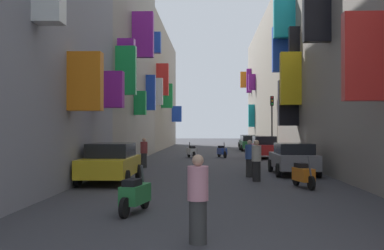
{
  "coord_description": "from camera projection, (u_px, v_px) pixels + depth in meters",
  "views": [
    {
      "loc": [
        -0.16,
        -3.04,
        2.05
      ],
      "look_at": [
        -1.4,
        27.4,
        2.34
      ],
      "focal_mm": 42.78,
      "sensor_mm": 36.0,
      "label": 1
    }
  ],
  "objects": [
    {
      "name": "ground_plane",
      "position": [
        213.0,
        158.0,
        32.99
      ],
      "size": [
        140.0,
        140.0,
        0.0
      ],
      "primitive_type": "plane",
      "color": "#38383D"
    },
    {
      "name": "building_left_mid_a",
      "position": [
        66.0,
        18.0,
        24.65
      ],
      "size": [
        7.04,
        3.88,
        16.14
      ],
      "color": "gray",
      "rests_on": "ground"
    },
    {
      "name": "building_left_mid_b",
      "position": [
        103.0,
        29.0,
        33.21
      ],
      "size": [
        7.3,
        13.23,
        18.73
      ],
      "color": "gray",
      "rests_on": "ground"
    },
    {
      "name": "building_left_mid_c",
      "position": [
        141.0,
        91.0,
        51.55
      ],
      "size": [
        7.19,
        23.57,
        12.75
      ],
      "color": "#9E9384",
      "rests_on": "ground"
    },
    {
      "name": "building_right_mid_a",
      "position": [
        335.0,
        22.0,
        29.87
      ],
      "size": [
        7.29,
        9.19,
        18.25
      ],
      "color": "gray",
      "rests_on": "ground"
    },
    {
      "name": "building_right_mid_b",
      "position": [
        287.0,
        87.0,
        48.59
      ],
      "size": [
        7.11,
        28.26,
        13.2
      ],
      "color": "#9E9384",
      "rests_on": "ground"
    },
    {
      "name": "parked_car_green",
      "position": [
        250.0,
        143.0,
        43.76
      ],
      "size": [
        1.84,
        4.35,
        1.46
      ],
      "color": "#236638",
      "rests_on": "ground"
    },
    {
      "name": "parked_car_red",
      "position": [
        264.0,
        147.0,
        32.35
      ],
      "size": [
        1.85,
        3.91,
        1.57
      ],
      "color": "#B21E1E",
      "rests_on": "ground"
    },
    {
      "name": "parked_car_grey",
      "position": [
        293.0,
        158.0,
        20.7
      ],
      "size": [
        1.88,
        3.92,
        1.42
      ],
      "color": "slate",
      "rests_on": "ground"
    },
    {
      "name": "parked_car_black",
      "position": [
        247.0,
        141.0,
        50.93
      ],
      "size": [
        1.89,
        4.24,
        1.43
      ],
      "color": "black",
      "rests_on": "ground"
    },
    {
      "name": "parked_car_yellow",
      "position": [
        111.0,
        162.0,
        17.61
      ],
      "size": [
        1.94,
        4.0,
        1.51
      ],
      "color": "gold",
      "rests_on": "ground"
    },
    {
      "name": "scooter_orange",
      "position": [
        303.0,
        175.0,
        16.0
      ],
      "size": [
        0.65,
        1.76,
        1.13
      ],
      "color": "orange",
      "rests_on": "ground"
    },
    {
      "name": "scooter_green",
      "position": [
        135.0,
        194.0,
        11.16
      ],
      "size": [
        0.65,
        1.83,
        1.13
      ],
      "color": "#287F3D",
      "rests_on": "ground"
    },
    {
      "name": "scooter_white",
      "position": [
        191.0,
        151.0,
        32.93
      ],
      "size": [
        0.77,
        1.87,
        1.13
      ],
      "color": "silver",
      "rests_on": "ground"
    },
    {
      "name": "scooter_blue",
      "position": [
        222.0,
        151.0,
        33.17
      ],
      "size": [
        0.74,
        1.83,
        1.13
      ],
      "color": "#2D4CAD",
      "rests_on": "ground"
    },
    {
      "name": "pedestrian_crossing",
      "position": [
        250.0,
        159.0,
        19.62
      ],
      "size": [
        0.52,
        0.52,
        1.6
      ],
      "color": "#292929",
      "rests_on": "ground"
    },
    {
      "name": "pedestrian_near_left",
      "position": [
        256.0,
        161.0,
        17.97
      ],
      "size": [
        0.54,
        0.54,
        1.63
      ],
      "color": "black",
      "rests_on": "ground"
    },
    {
      "name": "pedestrian_near_right",
      "position": [
        198.0,
        199.0,
        8.18
      ],
      "size": [
        0.53,
        0.53,
        1.6
      ],
      "color": "#373737",
      "rests_on": "ground"
    },
    {
      "name": "pedestrian_mid_street",
      "position": [
        144.0,
        153.0,
        24.37
      ],
      "size": [
        0.44,
        0.44,
        1.6
      ],
      "color": "#292929",
      "rests_on": "ground"
    },
    {
      "name": "traffic_light_near_corner",
      "position": [
        272.0,
        115.0,
        35.72
      ],
      "size": [
        0.26,
        0.34,
        4.65
      ],
      "color": "#2D2D2D",
      "rests_on": "ground"
    }
  ]
}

